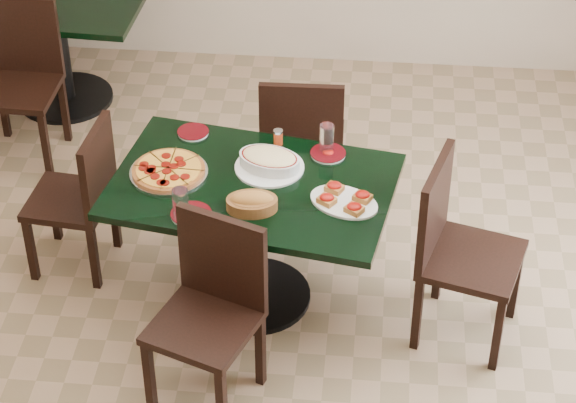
# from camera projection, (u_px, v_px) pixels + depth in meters

# --- Properties ---
(floor) EXTENTS (5.50, 5.50, 0.00)m
(floor) POSITION_uv_depth(u_px,v_px,m) (273.00, 330.00, 5.72)
(floor) COLOR #8B6C50
(floor) RESTS_ON ground
(main_table) EXTENTS (1.49, 1.09, 0.75)m
(main_table) POSITION_uv_depth(u_px,v_px,m) (253.00, 213.00, 5.57)
(main_table) COLOR black
(main_table) RESTS_ON floor
(back_table) EXTENTS (1.18, 0.89, 0.75)m
(back_table) POSITION_uv_depth(u_px,v_px,m) (57.00, 30.00, 7.14)
(back_table) COLOR black
(back_table) RESTS_ON floor
(chair_far) EXTENTS (0.46, 0.46, 0.96)m
(chair_far) POSITION_uv_depth(u_px,v_px,m) (302.00, 140.00, 6.13)
(chair_far) COLOR black
(chair_far) RESTS_ON floor
(chair_near) EXTENTS (0.57, 0.57, 0.94)m
(chair_near) POSITION_uv_depth(u_px,v_px,m) (212.00, 302.00, 5.11)
(chair_near) COLOR black
(chair_near) RESTS_ON floor
(chair_right) EXTENTS (0.57, 0.57, 0.98)m
(chair_right) POSITION_uv_depth(u_px,v_px,m) (455.00, 242.00, 5.41)
(chair_right) COLOR black
(chair_right) RESTS_ON floor
(chair_left) EXTENTS (0.45, 0.45, 0.88)m
(chair_left) POSITION_uv_depth(u_px,v_px,m) (82.00, 192.00, 5.84)
(chair_left) COLOR black
(chair_left) RESTS_ON floor
(back_chair_near) EXTENTS (0.47, 0.47, 0.98)m
(back_chair_near) POSITION_uv_depth(u_px,v_px,m) (21.00, 71.00, 6.69)
(back_chair_near) COLOR black
(back_chair_near) RESTS_ON floor
(pepperoni_pizza) EXTENTS (0.39, 0.39, 0.04)m
(pepperoni_pizza) POSITION_uv_depth(u_px,v_px,m) (169.00, 170.00, 5.51)
(pepperoni_pizza) COLOR silver
(pepperoni_pizza) RESTS_ON main_table
(lasagna_casserole) EXTENTS (0.36, 0.35, 0.09)m
(lasagna_casserole) POSITION_uv_depth(u_px,v_px,m) (269.00, 161.00, 5.53)
(lasagna_casserole) COLOR silver
(lasagna_casserole) RESTS_ON main_table
(bread_basket) EXTENTS (0.26, 0.19, 0.10)m
(bread_basket) POSITION_uv_depth(u_px,v_px,m) (252.00, 202.00, 5.27)
(bread_basket) COLOR brown
(bread_basket) RESTS_ON main_table
(bruschetta_platter) EXTENTS (0.41, 0.36, 0.05)m
(bruschetta_platter) POSITION_uv_depth(u_px,v_px,m) (344.00, 199.00, 5.32)
(bruschetta_platter) COLOR silver
(bruschetta_platter) RESTS_ON main_table
(side_plate_near) EXTENTS (0.19, 0.19, 0.02)m
(side_plate_near) POSITION_uv_depth(u_px,v_px,m) (191.00, 214.00, 5.25)
(side_plate_near) COLOR silver
(side_plate_near) RESTS_ON main_table
(side_plate_far_r) EXTENTS (0.18, 0.18, 0.03)m
(side_plate_far_r) POSITION_uv_depth(u_px,v_px,m) (328.00, 153.00, 5.65)
(side_plate_far_r) COLOR silver
(side_plate_far_r) RESTS_ON main_table
(side_plate_far_l) EXTENTS (0.16, 0.16, 0.02)m
(side_plate_far_l) POSITION_uv_depth(u_px,v_px,m) (193.00, 132.00, 5.80)
(side_plate_far_l) COLOR silver
(side_plate_far_l) RESTS_ON main_table
(napkin_setting) EXTENTS (0.16, 0.16, 0.01)m
(napkin_setting) POSITION_uv_depth(u_px,v_px,m) (197.00, 220.00, 5.23)
(napkin_setting) COLOR silver
(napkin_setting) RESTS_ON main_table
(water_glass_a) EXTENTS (0.07, 0.07, 0.16)m
(water_glass_a) POSITION_uv_depth(u_px,v_px,m) (327.00, 139.00, 5.63)
(water_glass_a) COLOR white
(water_glass_a) RESTS_ON main_table
(water_glass_b) EXTENTS (0.08, 0.08, 0.16)m
(water_glass_b) POSITION_uv_depth(u_px,v_px,m) (181.00, 204.00, 5.19)
(water_glass_b) COLOR white
(water_glass_b) RESTS_ON main_table
(pepper_shaker) EXTENTS (0.05, 0.05, 0.08)m
(pepper_shaker) POSITION_uv_depth(u_px,v_px,m) (278.00, 137.00, 5.70)
(pepper_shaker) COLOR #B23513
(pepper_shaker) RESTS_ON main_table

